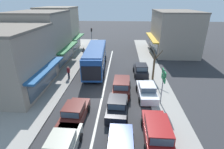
# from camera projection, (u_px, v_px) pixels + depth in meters

# --- Properties ---
(ground_plane) EXTENTS (140.00, 140.00, 0.00)m
(ground_plane) POSITION_uv_depth(u_px,v_px,m) (102.00, 98.00, 17.97)
(ground_plane) COLOR #2D2D30
(lane_centre_line) EXTENTS (0.20, 28.00, 0.01)m
(lane_centre_line) POSITION_uv_depth(u_px,v_px,m) (106.00, 81.00, 21.63)
(lane_centre_line) COLOR silver
(lane_centre_line) RESTS_ON ground
(sidewalk_left) EXTENTS (5.20, 44.00, 0.14)m
(sidewalk_left) POSITION_uv_depth(u_px,v_px,m) (58.00, 73.00, 23.83)
(sidewalk_left) COLOR gray
(sidewalk_left) RESTS_ON ground
(kerb_right) EXTENTS (2.80, 44.00, 0.12)m
(kerb_right) POSITION_uv_depth(u_px,v_px,m) (154.00, 76.00, 23.09)
(kerb_right) COLOR gray
(kerb_right) RESTS_ON ground
(shopfront_corner_near) EXTENTS (8.78, 8.40, 6.86)m
(shopfront_corner_near) POSITION_uv_depth(u_px,v_px,m) (5.00, 61.00, 18.17)
(shopfront_corner_near) COLOR gray
(shopfront_corner_near) RESTS_ON ground
(shopfront_mid_block) EXTENTS (8.11, 8.34, 7.86)m
(shopfront_mid_block) POSITION_uv_depth(u_px,v_px,m) (41.00, 39.00, 26.00)
(shopfront_mid_block) COLOR gray
(shopfront_mid_block) RESTS_ON ground
(shopfront_far_end) EXTENTS (7.14, 7.33, 8.13)m
(shopfront_far_end) POSITION_uv_depth(u_px,v_px,m) (59.00, 30.00, 33.34)
(shopfront_far_end) COLOR #B2A38E
(shopfront_far_end) RESTS_ON ground
(building_right_far) EXTENTS (8.12, 10.92, 7.54)m
(building_right_far) POSITION_uv_depth(u_px,v_px,m) (174.00, 32.00, 32.57)
(building_right_far) COLOR gray
(building_right_far) RESTS_ON ground
(city_bus) EXTENTS (3.17, 10.98, 3.23)m
(city_bus) POSITION_uv_depth(u_px,v_px,m) (96.00, 57.00, 24.80)
(city_bus) COLOR #1E4C99
(city_bus) RESTS_ON ground
(sedan_adjacent_lane_trail) EXTENTS (2.05, 4.28, 1.47)m
(sedan_adjacent_lane_trail) POSITION_uv_depth(u_px,v_px,m) (117.00, 106.00, 15.46)
(sedan_adjacent_lane_trail) COLOR black
(sedan_adjacent_lane_trail) RESTS_ON ground
(wagon_adjacent_lane_lead) EXTENTS (2.04, 4.55, 1.58)m
(wagon_adjacent_lane_lead) POSITION_uv_depth(u_px,v_px,m) (122.00, 86.00, 18.94)
(wagon_adjacent_lane_lead) COLOR #561E19
(wagon_adjacent_lane_lead) RESTS_ON ground
(hatchback_behind_bus_near) EXTENTS (1.83, 3.71, 1.54)m
(hatchback_behind_bus_near) POSITION_uv_depth(u_px,v_px,m) (121.00, 146.00, 11.19)
(hatchback_behind_bus_near) COLOR navy
(hatchback_behind_bus_near) RESTS_ON ground
(sedan_queue_far_back) EXTENTS (1.97, 4.24, 1.47)m
(sedan_queue_far_back) POSITION_uv_depth(u_px,v_px,m) (62.00, 147.00, 11.20)
(sedan_queue_far_back) COLOR #B7B29E
(sedan_queue_far_back) RESTS_ON ground
(sedan_queue_gap_filler) EXTENTS (2.04, 4.27, 1.47)m
(sedan_queue_gap_filler) POSITION_uv_depth(u_px,v_px,m) (74.00, 113.00, 14.49)
(sedan_queue_gap_filler) COLOR #561E19
(sedan_queue_gap_filler) RESTS_ON ground
(parked_wagon_kerb_front) EXTENTS (1.98, 4.52, 1.58)m
(parked_wagon_kerb_front) POSITION_uv_depth(u_px,v_px,m) (157.00, 131.00, 12.37)
(parked_wagon_kerb_front) COLOR maroon
(parked_wagon_kerb_front) RESTS_ON ground
(parked_sedan_kerb_second) EXTENTS (2.02, 4.26, 1.47)m
(parked_sedan_kerb_second) POSITION_uv_depth(u_px,v_px,m) (147.00, 91.00, 18.04)
(parked_sedan_kerb_second) COLOR silver
(parked_sedan_kerb_second) RESTS_ON ground
(parked_hatchback_kerb_third) EXTENTS (1.91, 3.75, 1.54)m
(parked_hatchback_kerb_third) POSITION_uv_depth(u_px,v_px,m) (141.00, 70.00, 23.25)
(parked_hatchback_kerb_third) COLOR black
(parked_hatchback_kerb_third) RESTS_ON ground
(traffic_light_downstreet) EXTENTS (0.33, 0.24, 4.20)m
(traffic_light_downstreet) POSITION_uv_depth(u_px,v_px,m) (92.00, 35.00, 34.88)
(traffic_light_downstreet) COLOR gray
(traffic_light_downstreet) RESTS_ON ground
(directional_road_sign) EXTENTS (0.10, 1.40, 3.60)m
(directional_road_sign) POSITION_uv_depth(u_px,v_px,m) (163.00, 79.00, 15.90)
(directional_road_sign) COLOR gray
(directional_road_sign) RESTS_ON ground
(street_tree_right) EXTENTS (1.63, 1.93, 3.90)m
(street_tree_right) POSITION_uv_depth(u_px,v_px,m) (154.00, 67.00, 21.29)
(street_tree_right) COLOR brown
(street_tree_right) RESTS_ON ground
(pedestrian_with_handbag_near) EXTENTS (0.66, 0.38, 1.63)m
(pedestrian_with_handbag_near) POSITION_uv_depth(u_px,v_px,m) (84.00, 51.00, 30.24)
(pedestrian_with_handbag_near) COLOR #4C4742
(pedestrian_with_handbag_near) RESTS_ON sidewalk_left
(pedestrian_browsing_midblock) EXTENTS (0.46, 0.40, 1.63)m
(pedestrian_browsing_midblock) POSITION_uv_depth(u_px,v_px,m) (68.00, 72.00, 21.78)
(pedestrian_browsing_midblock) COLOR #232838
(pedestrian_browsing_midblock) RESTS_ON sidewalk_left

